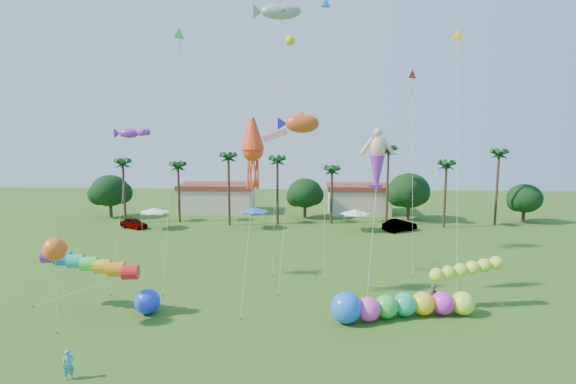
{
  "coord_description": "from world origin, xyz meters",
  "views": [
    {
      "loc": [
        1.69,
        -25.17,
        13.86
      ],
      "look_at": [
        0.0,
        10.0,
        9.0
      ],
      "focal_mm": 28.0,
      "sensor_mm": 36.0,
      "label": 1
    }
  ],
  "objects_px": {
    "car_b": "(400,225)",
    "spectator_a": "(68,365)",
    "blue_ball": "(147,302)",
    "spectator_b": "(433,297)",
    "caterpillar_inflatable": "(398,306)",
    "car_a": "(134,223)"
  },
  "relations": [
    {
      "from": "car_a",
      "to": "blue_ball",
      "type": "relative_size",
      "value": 2.23
    },
    {
      "from": "spectator_a",
      "to": "blue_ball",
      "type": "relative_size",
      "value": 0.9
    },
    {
      "from": "car_b",
      "to": "spectator_a",
      "type": "distance_m",
      "value": 46.48
    },
    {
      "from": "car_b",
      "to": "spectator_a",
      "type": "relative_size",
      "value": 2.91
    },
    {
      "from": "car_a",
      "to": "spectator_b",
      "type": "bearing_deg",
      "value": -101.45
    },
    {
      "from": "car_b",
      "to": "spectator_a",
      "type": "bearing_deg",
      "value": 114.2
    },
    {
      "from": "spectator_a",
      "to": "blue_ball",
      "type": "height_order",
      "value": "blue_ball"
    },
    {
      "from": "spectator_a",
      "to": "caterpillar_inflatable",
      "type": "distance_m",
      "value": 22.03
    },
    {
      "from": "car_a",
      "to": "blue_ball",
      "type": "height_order",
      "value": "blue_ball"
    },
    {
      "from": "spectator_b",
      "to": "car_b",
      "type": "bearing_deg",
      "value": 118.43
    },
    {
      "from": "car_b",
      "to": "blue_ball",
      "type": "xyz_separation_m",
      "value": [
        -24.75,
        -29.44,
        0.14
      ]
    },
    {
      "from": "spectator_b",
      "to": "car_a",
      "type": "bearing_deg",
      "value": 176.04
    },
    {
      "from": "caterpillar_inflatable",
      "to": "blue_ball",
      "type": "bearing_deg",
      "value": 167.6
    },
    {
      "from": "car_a",
      "to": "blue_ball",
      "type": "bearing_deg",
      "value": -129.9
    },
    {
      "from": "car_b",
      "to": "car_a",
      "type": "bearing_deg",
      "value": 58.04
    },
    {
      "from": "spectator_a",
      "to": "caterpillar_inflatable",
      "type": "height_order",
      "value": "caterpillar_inflatable"
    },
    {
      "from": "car_a",
      "to": "spectator_b",
      "type": "relative_size",
      "value": 2.29
    },
    {
      "from": "car_b",
      "to": "blue_ball",
      "type": "distance_m",
      "value": 38.46
    },
    {
      "from": "spectator_b",
      "to": "caterpillar_inflatable",
      "type": "relative_size",
      "value": 0.17
    },
    {
      "from": "car_b",
      "to": "caterpillar_inflatable",
      "type": "relative_size",
      "value": 0.45
    },
    {
      "from": "car_a",
      "to": "caterpillar_inflatable",
      "type": "height_order",
      "value": "caterpillar_inflatable"
    },
    {
      "from": "spectator_b",
      "to": "caterpillar_inflatable",
      "type": "height_order",
      "value": "caterpillar_inflatable"
    }
  ]
}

